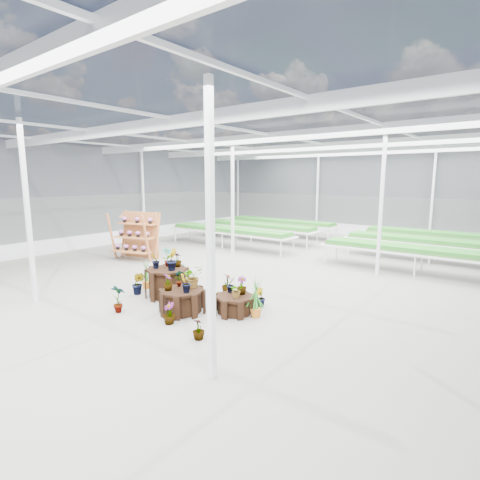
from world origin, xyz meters
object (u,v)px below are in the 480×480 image
Objects in this scene: plinth_low at (235,304)px; bird_table at (127,232)px; plinth_tall at (167,282)px; shelf_rack at (135,236)px; plinth_mid at (182,301)px.

bird_table is (-7.80, 2.71, 0.70)m from plinth_low.
shelf_rack reaches higher than plinth_tall.
plinth_mid is 6.51m from shelf_rack.
plinth_tall is 5.17m from shelf_rack.
plinth_low is 0.52× the size of shelf_rack.
bird_table reaches higher than plinth_tall.
plinth_tall is 0.61× the size of shelf_rack.
plinth_mid is (1.20, -0.60, -0.10)m from plinth_tall.
shelf_rack is (-6.74, 2.30, 0.70)m from plinth_low.
bird_table is (-6.80, 3.41, 0.64)m from plinth_mid.
plinth_tall is 1.19× the size of plinth_low.
plinth_mid is at bearing -35.75° from bird_table.
shelf_rack is at bearing 152.41° from plinth_mid.
shelf_rack is 0.99× the size of bird_table.
plinth_low is 7.16m from shelf_rack.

